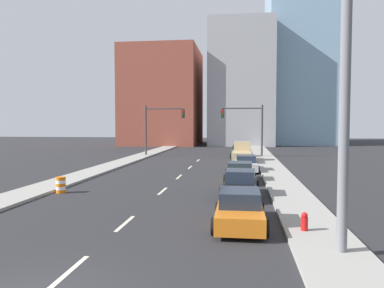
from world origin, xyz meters
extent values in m
cube|color=gray|center=(-7.54, 45.89, 0.08)|extent=(2.39, 91.78, 0.16)
cube|color=gray|center=(7.54, 45.89, 0.08)|extent=(2.39, 91.78, 0.16)
cube|color=beige|center=(0.00, 2.00, 0.00)|extent=(0.16, 2.40, 0.01)
cube|color=beige|center=(0.00, 7.04, 0.00)|extent=(0.16, 2.40, 0.01)
cube|color=beige|center=(0.00, 14.49, 0.00)|extent=(0.16, 2.40, 0.01)
cube|color=beige|center=(0.00, 20.60, 0.00)|extent=(0.16, 2.40, 0.01)
cube|color=beige|center=(0.00, 26.87, 0.00)|extent=(0.16, 2.40, 0.01)
cube|color=beige|center=(0.00, 33.60, 0.00)|extent=(0.16, 2.40, 0.01)
cube|color=brown|center=(-10.45, 64.50, 9.22)|extent=(14.00, 16.00, 18.43)
cube|color=#99999E|center=(4.71, 68.50, 11.54)|extent=(12.00, 20.00, 23.08)
cube|color=#7A9EB7|center=(16.52, 72.50, 20.62)|extent=(13.00, 20.00, 41.25)
cylinder|color=#38383D|center=(-7.21, 38.39, 3.18)|extent=(0.24, 0.24, 6.36)
cylinder|color=#38383D|center=(-4.82, 38.39, 5.96)|extent=(4.78, 0.16, 0.16)
cube|color=black|center=(-2.43, 38.39, 5.33)|extent=(0.34, 0.32, 1.10)
cylinder|color=red|center=(-2.43, 38.22, 5.67)|extent=(0.22, 0.04, 0.22)
cylinder|color=#593F0C|center=(-2.43, 38.22, 5.33)|extent=(0.22, 0.04, 0.22)
cylinder|color=#0C3F14|center=(-2.43, 38.22, 4.99)|extent=(0.22, 0.04, 0.22)
cylinder|color=#38383D|center=(7.24, 38.39, 3.18)|extent=(0.24, 0.24, 6.36)
cylinder|color=#38383D|center=(4.85, 38.39, 5.96)|extent=(4.78, 0.16, 0.16)
cube|color=black|center=(2.46, 38.39, 5.33)|extent=(0.34, 0.32, 1.10)
cylinder|color=red|center=(2.46, 38.22, 5.67)|extent=(0.22, 0.04, 0.22)
cylinder|color=#593F0C|center=(2.46, 38.22, 5.33)|extent=(0.22, 0.04, 0.22)
cylinder|color=#0C3F14|center=(2.46, 38.22, 4.99)|extent=(0.22, 0.04, 0.22)
cylinder|color=slate|center=(7.82, 4.23, 4.99)|extent=(0.32, 0.32, 9.97)
cylinder|color=orange|center=(-5.86, 13.12, 0.10)|extent=(0.56, 0.56, 0.19)
cylinder|color=white|center=(-5.86, 13.12, 0.29)|extent=(0.56, 0.56, 0.19)
cylinder|color=orange|center=(-5.86, 13.12, 0.47)|extent=(0.56, 0.56, 0.19)
cylinder|color=white|center=(-5.86, 13.12, 0.67)|extent=(0.56, 0.56, 0.19)
cylinder|color=orange|center=(-5.86, 13.12, 0.85)|extent=(0.56, 0.56, 0.19)
cylinder|color=red|center=(7.06, 6.41, 0.33)|extent=(0.26, 0.26, 0.65)
sphere|color=red|center=(7.06, 6.41, 0.72)|extent=(0.23, 0.23, 0.23)
cube|color=orange|center=(4.68, 7.29, 0.51)|extent=(1.83, 4.45, 0.66)
cube|color=#1E2838|center=(4.68, 7.29, 1.15)|extent=(1.60, 2.01, 0.61)
cylinder|color=black|center=(3.74, 8.67, 0.33)|extent=(0.22, 0.65, 0.65)
cylinder|color=black|center=(5.60, 8.68, 0.33)|extent=(0.22, 0.65, 0.65)
cylinder|color=black|center=(3.75, 5.91, 0.33)|extent=(0.22, 0.65, 0.65)
cylinder|color=black|center=(5.62, 5.92, 0.33)|extent=(0.22, 0.65, 0.65)
cube|color=black|center=(4.70, 13.39, 0.53)|extent=(2.00, 4.41, 0.67)
cube|color=#1E2838|center=(4.70, 13.39, 1.19)|extent=(1.66, 2.03, 0.63)
cylinder|color=black|center=(3.86, 14.77, 0.36)|extent=(0.26, 0.72, 0.71)
cylinder|color=black|center=(5.69, 14.68, 0.36)|extent=(0.26, 0.72, 0.71)
cylinder|color=black|center=(3.71, 12.10, 0.36)|extent=(0.26, 0.72, 0.71)
cylinder|color=black|center=(5.54, 12.00, 0.36)|extent=(0.26, 0.72, 0.71)
cube|color=gold|center=(4.65, 18.98, 0.49)|extent=(1.92, 4.51, 0.61)
cube|color=#1E2838|center=(4.65, 18.98, 1.08)|extent=(1.67, 2.04, 0.57)
cylinder|color=black|center=(3.70, 20.38, 0.33)|extent=(0.23, 0.67, 0.67)
cylinder|color=black|center=(5.64, 20.36, 0.33)|extent=(0.23, 0.67, 0.67)
cylinder|color=black|center=(3.67, 17.59, 0.33)|extent=(0.23, 0.67, 0.67)
cylinder|color=black|center=(5.61, 17.58, 0.33)|extent=(0.23, 0.67, 0.67)
cube|color=#B2B2BC|center=(5.15, 24.67, 0.49)|extent=(1.96, 4.51, 0.62)
cube|color=#1E2838|center=(5.15, 24.67, 1.09)|extent=(1.64, 2.07, 0.58)
cylinder|color=black|center=(4.18, 26.01, 0.33)|extent=(0.25, 0.66, 0.65)
cylinder|color=black|center=(6.00, 26.09, 0.33)|extent=(0.25, 0.66, 0.65)
cylinder|color=black|center=(4.30, 23.26, 0.33)|extent=(0.25, 0.66, 0.65)
cylinder|color=black|center=(6.12, 23.34, 0.33)|extent=(0.25, 0.66, 0.65)
cube|color=tan|center=(4.85, 32.08, 0.68)|extent=(2.11, 6.07, 1.01)
cube|color=tan|center=(4.87, 32.98, 1.67)|extent=(1.78, 1.85, 0.97)
cylinder|color=black|center=(3.87, 33.97, 0.31)|extent=(0.23, 0.63, 0.63)
cylinder|color=black|center=(5.92, 33.92, 0.31)|extent=(0.23, 0.63, 0.63)
cylinder|color=black|center=(3.79, 30.23, 0.31)|extent=(0.23, 0.63, 0.63)
cylinder|color=black|center=(5.84, 30.19, 0.31)|extent=(0.23, 0.63, 0.63)
cube|color=#1E6033|center=(4.56, 37.89, 0.53)|extent=(1.92, 4.31, 0.70)
cube|color=#1E2838|center=(4.56, 37.89, 1.20)|extent=(1.63, 1.96, 0.64)
cylinder|color=black|center=(3.68, 39.24, 0.32)|extent=(0.24, 0.65, 0.64)
cylinder|color=black|center=(5.53, 39.18, 0.32)|extent=(0.24, 0.65, 0.64)
cylinder|color=black|center=(3.59, 36.60, 0.32)|extent=(0.24, 0.65, 0.64)
cylinder|color=black|center=(5.45, 36.54, 0.32)|extent=(0.24, 0.65, 0.64)
camera|label=1|loc=(4.70, -7.65, 4.11)|focal=35.00mm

